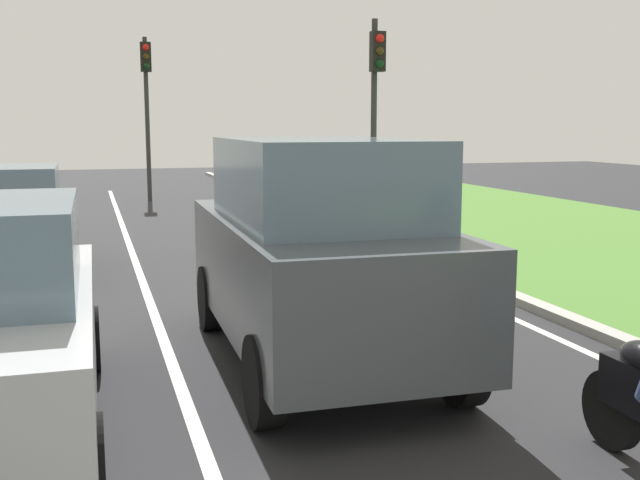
{
  "coord_description": "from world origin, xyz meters",
  "views": [
    {
      "loc": [
        -1.43,
        1.31,
        2.42
      ],
      "look_at": [
        0.9,
        8.93,
        1.2
      ],
      "focal_mm": 42.54,
      "sensor_mm": 36.0,
      "label": 1
    }
  ],
  "objects_px": {
    "traffic_light_near_right": "(376,89)",
    "traffic_light_far_median": "(147,90)",
    "car_hatchback_far": "(10,223)",
    "car_suv_ahead": "(317,250)"
  },
  "relations": [
    {
      "from": "car_hatchback_far",
      "to": "car_suv_ahead",
      "type": "bearing_deg",
      "value": -59.0
    },
    {
      "from": "car_suv_ahead",
      "to": "traffic_light_far_median",
      "type": "distance_m",
      "value": 17.54
    },
    {
      "from": "car_hatchback_far",
      "to": "traffic_light_near_right",
      "type": "xyz_separation_m",
      "value": [
        7.66,
        3.94,
        2.34
      ]
    },
    {
      "from": "car_hatchback_far",
      "to": "traffic_light_near_right",
      "type": "distance_m",
      "value": 8.92
    },
    {
      "from": "car_suv_ahead",
      "to": "car_hatchback_far",
      "type": "relative_size",
      "value": 1.22
    },
    {
      "from": "traffic_light_far_median",
      "to": "car_hatchback_far",
      "type": "bearing_deg",
      "value": -104.51
    },
    {
      "from": "car_suv_ahead",
      "to": "traffic_light_near_right",
      "type": "distance_m",
      "value": 10.59
    },
    {
      "from": "traffic_light_near_right",
      "to": "car_suv_ahead",
      "type": "bearing_deg",
      "value": -114.31
    },
    {
      "from": "car_hatchback_far",
      "to": "traffic_light_near_right",
      "type": "height_order",
      "value": "traffic_light_near_right"
    },
    {
      "from": "traffic_light_near_right",
      "to": "traffic_light_far_median",
      "type": "height_order",
      "value": "traffic_light_far_median"
    }
  ]
}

